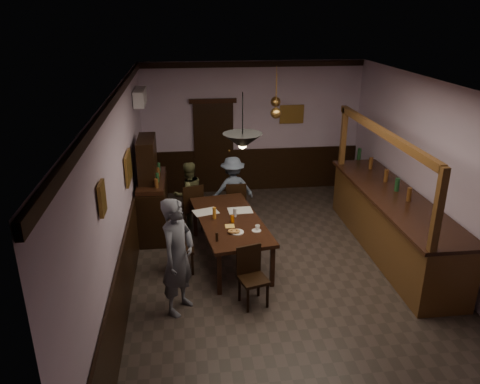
{
  "coord_description": "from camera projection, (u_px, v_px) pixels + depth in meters",
  "views": [
    {
      "loc": [
        -1.54,
        -6.4,
        4.06
      ],
      "look_at": [
        -0.66,
        0.92,
        1.15
      ],
      "focal_mm": 35.0,
      "sensor_mm": 36.0,
      "label": 1
    }
  ],
  "objects": [
    {
      "name": "pepper_mill",
      "position": [
        217.0,
        237.0,
        7.1
      ],
      "size": [
        0.04,
        0.04,
        0.14
      ],
      "primitive_type": "cylinder",
      "color": "black",
      "rests_on": "dining_table"
    },
    {
      "name": "coffee_cup",
      "position": [
        258.0,
        227.0,
        7.46
      ],
      "size": [
        0.09,
        0.09,
        0.07
      ],
      "primitive_type": "imported",
      "rotation": [
        0.0,
        0.0,
        0.15
      ],
      "color": "white",
      "rests_on": "saucer"
    },
    {
      "name": "chair_far_left",
      "position": [
        192.0,
        205.0,
        8.99
      ],
      "size": [
        0.52,
        0.52,
        0.95
      ],
      "rotation": [
        0.0,
        0.0,
        3.46
      ],
      "color": "black",
      "rests_on": "ground"
    },
    {
      "name": "pendant_iron",
      "position": [
        243.0,
        141.0,
        6.58
      ],
      "size": [
        0.56,
        0.56,
        0.8
      ],
      "color": "black",
      "rests_on": "ground"
    },
    {
      "name": "beer_glass",
      "position": [
        214.0,
        213.0,
        7.85
      ],
      "size": [
        0.06,
        0.06,
        0.2
      ],
      "primitive_type": "cylinder",
      "color": "#BF721E",
      "rests_on": "dining_table"
    },
    {
      "name": "pendant_brass_far",
      "position": [
        276.0,
        102.0,
        9.41
      ],
      "size": [
        0.2,
        0.2,
        0.81
      ],
      "color": "#BF8C3F",
      "rests_on": "ground"
    },
    {
      "name": "chair_near",
      "position": [
        251.0,
        273.0,
        6.77
      ],
      "size": [
        0.47,
        0.47,
        0.88
      ],
      "rotation": [
        0.0,
        0.0,
        0.28
      ],
      "color": "black",
      "rests_on": "ground"
    },
    {
      "name": "chair_side",
      "position": [
        177.0,
        245.0,
        7.57
      ],
      "size": [
        0.39,
        0.39,
        0.88
      ],
      "rotation": [
        0.0,
        0.0,
        1.58
      ],
      "color": "black",
      "rests_on": "ground"
    },
    {
      "name": "picture_left_large",
      "position": [
        128.0,
        168.0,
        7.41
      ],
      "size": [
        0.04,
        0.62,
        0.48
      ],
      "color": "olive",
      "rests_on": "ground"
    },
    {
      "name": "pendant_brass_mid",
      "position": [
        276.0,
        113.0,
        8.4
      ],
      "size": [
        0.2,
        0.2,
        0.81
      ],
      "color": "#BF8C3F",
      "rests_on": "ground"
    },
    {
      "name": "picture_back",
      "position": [
        292.0,
        114.0,
        10.67
      ],
      "size": [
        0.55,
        0.04,
        0.42
      ],
      "color": "olive",
      "rests_on": "ground"
    },
    {
      "name": "pastry_plate",
      "position": [
        237.0,
        232.0,
        7.39
      ],
      "size": [
        0.22,
        0.22,
        0.01
      ],
      "primitive_type": "cylinder",
      "color": "white",
      "rests_on": "dining_table"
    },
    {
      "name": "newspaper_left",
      "position": [
        206.0,
        212.0,
        8.13
      ],
      "size": [
        0.49,
        0.41,
        0.01
      ],
      "primitive_type": "cube",
      "rotation": [
        0.0,
        0.0,
        0.29
      ],
      "color": "silver",
      "rests_on": "dining_table"
    },
    {
      "name": "ac_unit",
      "position": [
        140.0,
        97.0,
        9.09
      ],
      "size": [
        0.2,
        0.85,
        0.3
      ],
      "color": "white",
      "rests_on": "ground"
    },
    {
      "name": "chair_far_right",
      "position": [
        236.0,
        202.0,
        9.22
      ],
      "size": [
        0.39,
        0.39,
        0.91
      ],
      "rotation": [
        0.0,
        0.0,
        3.14
      ],
      "color": "black",
      "rests_on": "ground"
    },
    {
      "name": "saucer",
      "position": [
        256.0,
        231.0,
        7.45
      ],
      "size": [
        0.15,
        0.15,
        0.01
      ],
      "primitive_type": "cylinder",
      "color": "white",
      "rests_on": "dining_table"
    },
    {
      "name": "person_seated_right",
      "position": [
        233.0,
        189.0,
        9.4
      ],
      "size": [
        0.94,
        0.64,
        1.33
      ],
      "primitive_type": "imported",
      "rotation": [
        0.0,
        0.0,
        3.32
      ],
      "color": "slate",
      "rests_on": "ground"
    },
    {
      "name": "dining_table",
      "position": [
        230.0,
        222.0,
        7.89
      ],
      "size": [
        1.31,
        2.32,
        0.75
      ],
      "rotation": [
        0.0,
        0.0,
        0.15
      ],
      "color": "black",
      "rests_on": "ground"
    },
    {
      "name": "bar_counter",
      "position": [
        391.0,
        221.0,
        8.2
      ],
      "size": [
        0.93,
        4.01,
        2.25
      ],
      "color": "#492B13",
      "rests_on": "ground"
    },
    {
      "name": "water_glass",
      "position": [
        235.0,
        212.0,
        7.93
      ],
      "size": [
        0.06,
        0.06,
        0.15
      ],
      "primitive_type": "cylinder",
      "color": "silver",
      "rests_on": "dining_table"
    },
    {
      "name": "room",
      "position": [
        291.0,
        191.0,
        7.02
      ],
      "size": [
        5.01,
        8.01,
        3.01
      ],
      "color": "#2D2621",
      "rests_on": "ground"
    },
    {
      "name": "pastry_ring_a",
      "position": [
        232.0,
        231.0,
        7.36
      ],
      "size": [
        0.13,
        0.13,
        0.04
      ],
      "primitive_type": "torus",
      "color": "#C68C47",
      "rests_on": "pastry_plate"
    },
    {
      "name": "person_standing",
      "position": [
        178.0,
        257.0,
        6.45
      ],
      "size": [
        0.68,
        0.75,
        1.72
      ],
      "primitive_type": "imported",
      "rotation": [
        0.0,
        0.0,
        1.01
      ],
      "color": "#545660",
      "rests_on": "ground"
    },
    {
      "name": "pastry_ring_b",
      "position": [
        236.0,
        231.0,
        7.36
      ],
      "size": [
        0.13,
        0.13,
        0.04
      ],
      "primitive_type": "torus",
      "color": "#C68C47",
      "rests_on": "pastry_plate"
    },
    {
      "name": "picture_left_small",
      "position": [
        102.0,
        198.0,
        5.03
      ],
      "size": [
        0.04,
        0.28,
        0.36
      ],
      "color": "olive",
      "rests_on": "ground"
    },
    {
      "name": "sideboard",
      "position": [
        152.0,
        196.0,
        8.82
      ],
      "size": [
        0.51,
        1.42,
        1.88
      ],
      "color": "black",
      "rests_on": "ground"
    },
    {
      "name": "newspaper_right",
      "position": [
        240.0,
        210.0,
        8.19
      ],
      "size": [
        0.43,
        0.32,
        0.01
      ],
      "primitive_type": "cube",
      "rotation": [
        0.0,
        0.0,
        0.04
      ],
      "color": "silver",
      "rests_on": "dining_table"
    },
    {
      "name": "soda_can",
      "position": [
        233.0,
        219.0,
        7.73
      ],
      "size": [
        0.07,
        0.07,
        0.12
      ],
      "primitive_type": "cylinder",
      "color": "orange",
      "rests_on": "dining_table"
    },
    {
      "name": "napkin",
      "position": [
        230.0,
        226.0,
        7.61
      ],
      "size": [
        0.17,
        0.17,
        0.0
      ],
      "primitive_type": "cube",
      "rotation": [
        0.0,
        0.0,
        0.15
      ],
      "color": "#DDB251",
      "rests_on": "dining_table"
    },
    {
      "name": "door_back",
      "position": [
        214.0,
        149.0,
        10.73
      ],
      "size": [
        0.9,
        0.06,
        2.1
      ],
      "primitive_type": "cube",
      "color": "black",
      "rests_on": "ground"
    },
    {
      "name": "person_seated_left",
      "position": [
        188.0,
        194.0,
        9.19
      ],
      "size": [
        0.78,
        0.71,
        1.31
      ],
      "primitive_type": "imported",
      "rotation": [
        0.0,
        0.0,
        3.57
      ],
      "color": "brown",
      "rests_on": "ground"
    }
  ]
}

